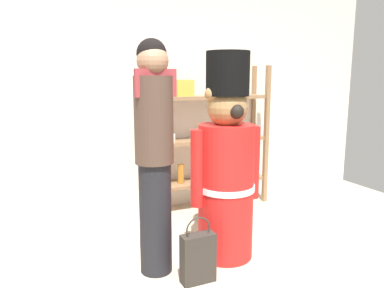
{
  "coord_description": "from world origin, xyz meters",
  "views": [
    {
      "loc": [
        -1.07,
        -1.82,
        1.51
      ],
      "look_at": [
        0.1,
        0.78,
        1.0
      ],
      "focal_mm": 34.6,
      "sensor_mm": 36.0,
      "label": 1
    }
  ],
  "objects_px": {
    "person_shopper": "(154,150)",
    "merchandise_shelf": "(208,135)",
    "teddy_bear_guard": "(226,167)",
    "shopping_bag": "(198,257)"
  },
  "relations": [
    {
      "from": "person_shopper",
      "to": "shopping_bag",
      "type": "height_order",
      "value": "person_shopper"
    },
    {
      "from": "person_shopper",
      "to": "merchandise_shelf",
      "type": "bearing_deg",
      "value": 48.84
    },
    {
      "from": "merchandise_shelf",
      "to": "person_shopper",
      "type": "xyz_separation_m",
      "value": [
        -1.05,
        -1.2,
        0.13
      ]
    },
    {
      "from": "merchandise_shelf",
      "to": "person_shopper",
      "type": "relative_size",
      "value": 0.92
    },
    {
      "from": "shopping_bag",
      "to": "teddy_bear_guard",
      "type": "bearing_deg",
      "value": 36.69
    },
    {
      "from": "merchandise_shelf",
      "to": "teddy_bear_guard",
      "type": "bearing_deg",
      "value": -109.6
    },
    {
      "from": "shopping_bag",
      "to": "person_shopper",
      "type": "bearing_deg",
      "value": 128.56
    },
    {
      "from": "merchandise_shelf",
      "to": "teddy_bear_guard",
      "type": "relative_size",
      "value": 0.96
    },
    {
      "from": "merchandise_shelf",
      "to": "shopping_bag",
      "type": "distance_m",
      "value": 1.82
    },
    {
      "from": "merchandise_shelf",
      "to": "shopping_bag",
      "type": "bearing_deg",
      "value": -118.82
    }
  ]
}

